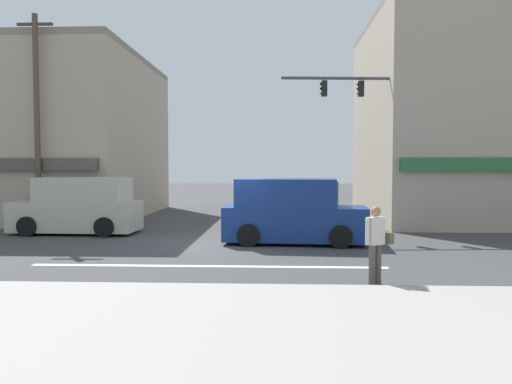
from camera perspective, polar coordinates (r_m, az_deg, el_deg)
The scene contains 12 objects.
ground_plane at distance 16.16m, azimuth -3.76°, elevation -6.03°, with size 120.00×120.00×0.00m, color #3D3D3F.
lane_marking_stripe at distance 12.74m, azimuth -5.50°, elevation -8.43°, with size 9.00×0.24×0.01m, color silver.
sidewalk_curb at distance 7.95m, azimuth -10.69°, elevation -14.88°, with size 40.00×5.00×0.16m, color #9E9993.
building_left_block at distance 28.67m, azimuth -25.93°, elevation 5.63°, with size 13.58×11.36×8.04m.
building_right_corner at distance 26.09m, azimuth 24.43°, elevation 7.56°, with size 10.59×10.17×9.49m.
utility_pole_near_left at distance 21.56m, azimuth -23.75°, elevation 7.63°, with size 1.40×0.22×8.45m.
utility_pole_far_right at distance 25.68m, azimuth 17.92°, elevation 5.31°, with size 1.40×0.22×7.01m.
traffic_light_mast at distance 20.27m, azimuth 13.82°, elevation 7.54°, with size 4.88×0.53×6.20m.
van_crossing_rightbound at distance 16.38m, azimuth 4.18°, elevation -2.36°, with size 4.72×2.30×2.11m.
van_waiting_far at distance 19.85m, azimuth -19.61°, elevation -1.61°, with size 4.65×2.15×2.11m.
sedan_approaching_near at distance 24.86m, azimuth 2.62°, elevation -1.25°, with size 2.08×4.20×1.58m.
pedestrian_foreground_with_bag at distance 10.90m, azimuth 13.57°, elevation -5.36°, with size 0.65×0.50×1.67m.
Camera 1 is at (1.75, -15.87, 2.50)m, focal length 35.00 mm.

